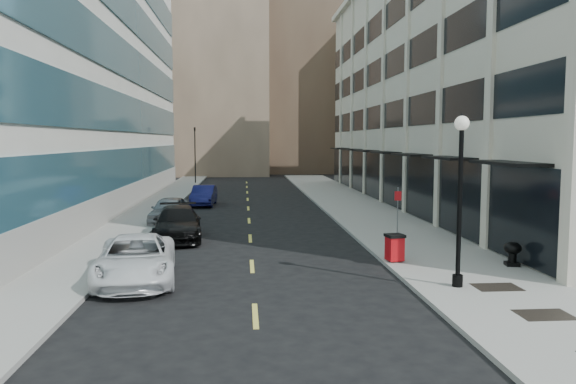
{
  "coord_description": "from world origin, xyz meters",
  "views": [
    {
      "loc": [
        -0.28,
        -12.83,
        4.74
      ],
      "look_at": [
        1.46,
        9.19,
        2.69
      ],
      "focal_mm": 35.0,
      "sensor_mm": 36.0,
      "label": 1
    }
  ],
  "objects": [
    {
      "name": "sidewalk_left",
      "position": [
        -6.5,
        20.0,
        0.07
      ],
      "size": [
        3.0,
        80.0,
        0.15
      ],
      "primitive_type": "cube",
      "color": "gray",
      "rests_on": "ground"
    },
    {
      "name": "lamppost",
      "position": [
        6.4,
        4.0,
        3.36
      ],
      "size": [
        0.45,
        0.45,
        5.46
      ],
      "color": "black",
      "rests_on": "sidewalk_right"
    },
    {
      "name": "skyline_stone",
      "position": [
        18.0,
        66.0,
        10.0
      ],
      "size": [
        10.0,
        14.0,
        20.0
      ],
      "primitive_type": "cube",
      "color": "beige",
      "rests_on": "ground"
    },
    {
      "name": "road_centerline",
      "position": [
        0.0,
        17.0,
        0.01
      ],
      "size": [
        0.15,
        68.2,
        0.01
      ],
      "color": "#D8CC4C",
      "rests_on": "ground"
    },
    {
      "name": "urn_planter",
      "position": [
        9.51,
        6.69,
        0.68
      ],
      "size": [
        0.63,
        0.63,
        0.88
      ],
      "rotation": [
        0.0,
        0.0,
        -0.16
      ],
      "color": "black",
      "rests_on": "sidewalk_right"
    },
    {
      "name": "grate_mid",
      "position": [
        7.6,
        1.0,
        0.15
      ],
      "size": [
        1.4,
        1.0,
        0.01
      ],
      "primitive_type": "cube",
      "color": "black",
      "rests_on": "sidewalk_right"
    },
    {
      "name": "ground",
      "position": [
        0.0,
        0.0,
        0.0
      ],
      "size": [
        160.0,
        160.0,
        0.0
      ],
      "primitive_type": "plane",
      "color": "black",
      "rests_on": "ground"
    },
    {
      "name": "building_right",
      "position": [
        16.94,
        26.99,
        8.99
      ],
      "size": [
        15.3,
        46.5,
        18.25
      ],
      "color": "beige",
      "rests_on": "ground"
    },
    {
      "name": "skyline_tan_near",
      "position": [
        -4.0,
        68.0,
        14.0
      ],
      "size": [
        14.0,
        18.0,
        28.0
      ],
      "primitive_type": "cube",
      "color": "#9A7E65",
      "rests_on": "ground"
    },
    {
      "name": "car_blue_sedan",
      "position": [
        -3.2,
        28.0,
        0.73
      ],
      "size": [
        1.77,
        4.5,
        1.46
      ],
      "primitive_type": "imported",
      "rotation": [
        0.0,
        0.0,
        -0.05
      ],
      "color": "#151750",
      "rests_on": "ground"
    },
    {
      "name": "trash_bin",
      "position": [
        5.4,
        7.75,
        0.71
      ],
      "size": [
        0.74,
        0.77,
        1.04
      ],
      "rotation": [
        0.0,
        0.0,
        0.18
      ],
      "color": "#BB0C12",
      "rests_on": "sidewalk_right"
    },
    {
      "name": "building_left",
      "position": [
        -15.95,
        27.0,
        9.99
      ],
      "size": [
        16.14,
        46.0,
        20.0
      ],
      "color": "white",
      "rests_on": "ground"
    },
    {
      "name": "sign_post",
      "position": [
        6.4,
        10.99,
        1.78
      ],
      "size": [
        0.3,
        0.07,
        2.55
      ],
      "rotation": [
        0.0,
        0.0,
        -0.1
      ],
      "color": "slate",
      "rests_on": "sidewalk_right"
    },
    {
      "name": "skyline_brown",
      "position": [
        8.0,
        72.0,
        17.0
      ],
      "size": [
        12.0,
        16.0,
        34.0
      ],
      "primitive_type": "cube",
      "color": "brown",
      "rests_on": "ground"
    },
    {
      "name": "grate_far",
      "position": [
        7.6,
        3.8,
        0.15
      ],
      "size": [
        1.4,
        1.0,
        0.01
      ],
      "primitive_type": "cube",
      "color": "black",
      "rests_on": "sidewalk_right"
    },
    {
      "name": "skyline_tan_far",
      "position": [
        -14.0,
        78.0,
        11.0
      ],
      "size": [
        12.0,
        14.0,
        22.0
      ],
      "primitive_type": "cube",
      "color": "#9A7E65",
      "rests_on": "ground"
    },
    {
      "name": "traffic_signal",
      "position": [
        -5.5,
        48.0,
        5.72
      ],
      "size": [
        0.66,
        0.66,
        6.98
      ],
      "color": "black",
      "rests_on": "ground"
    },
    {
      "name": "car_white_van",
      "position": [
        -3.92,
        6.0,
        0.76
      ],
      "size": [
        3.16,
        5.75,
        1.53
      ],
      "primitive_type": "imported",
      "rotation": [
        0.0,
        0.0,
        0.12
      ],
      "color": "white",
      "rests_on": "ground"
    },
    {
      "name": "car_silver_sedan",
      "position": [
        -4.53,
        19.29,
        0.76
      ],
      "size": [
        2.17,
        4.62,
        1.53
      ],
      "primitive_type": "imported",
      "rotation": [
        0.0,
        0.0,
        -0.08
      ],
      "color": "gray",
      "rests_on": "ground"
    },
    {
      "name": "car_black_pickup",
      "position": [
        -3.46,
        14.0,
        0.78
      ],
      "size": [
        2.72,
        5.59,
        1.57
      ],
      "primitive_type": "imported",
      "rotation": [
        0.0,
        0.0,
        0.1
      ],
      "color": "black",
      "rests_on": "ground"
    },
    {
      "name": "sidewalk_right",
      "position": [
        7.5,
        20.0,
        0.07
      ],
      "size": [
        5.0,
        80.0,
        0.15
      ],
      "primitive_type": "cube",
      "color": "gray",
      "rests_on": "ground"
    }
  ]
}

